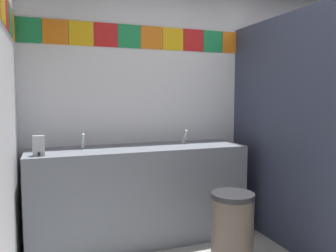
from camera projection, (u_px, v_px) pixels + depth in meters
name	position (u px, v px, depth m)	size (l,w,h in m)	color
wall_back	(210.00, 98.00, 3.63)	(3.86, 0.09, 2.65)	silver
vanity_counter	(139.00, 193.00, 3.11)	(1.97, 0.56, 0.89)	slate
faucet_left	(83.00, 143.00, 2.98)	(0.04, 0.10, 0.14)	silver
faucet_right	(184.00, 138.00, 3.32)	(0.04, 0.10, 0.14)	silver
soap_dispenser	(39.00, 146.00, 2.62)	(0.09, 0.09, 0.16)	#B7BABF
stall_divider	(313.00, 134.00, 2.86)	(0.92, 1.46, 2.07)	#33384C
toilet	(300.00, 193.00, 3.61)	(0.39, 0.49, 0.74)	white
trash_bin	(232.00, 232.00, 2.56)	(0.33, 0.33, 0.62)	brown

